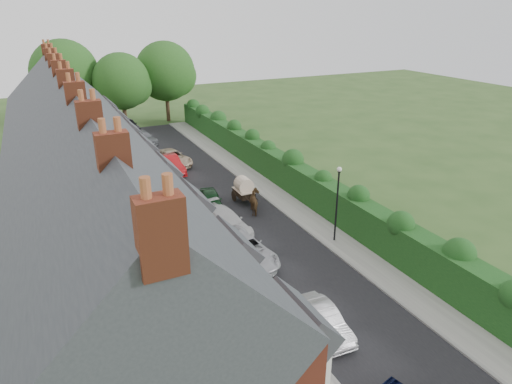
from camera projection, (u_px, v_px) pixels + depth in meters
ground at (325, 285)px, 25.12m from camera, size 140.00×140.00×0.00m
road at (237, 212)px, 34.09m from camera, size 6.00×58.00×0.02m
pavement_hedge_side at (285, 202)px, 35.72m from camera, size 2.20×58.00×0.12m
pavement_house_side at (187, 221)px, 32.52m from camera, size 1.70×58.00×0.12m
kerb_hedge_side at (273, 204)px, 35.30m from camera, size 0.18×58.00×0.13m
kerb_house_side at (198, 219)px, 32.84m from camera, size 0.18×58.00×0.13m
hedge at (305, 180)px, 35.86m from camera, size 2.10×58.00×2.85m
terrace_row at (84, 182)px, 27.38m from camera, size 9.05×40.50×11.50m
garden_wall_row at (177, 224)px, 31.13m from camera, size 0.35×40.35×1.10m
lamppost at (337, 195)px, 28.58m from camera, size 0.32×0.32×5.16m
tree_far_left at (124, 82)px, 55.32m from camera, size 7.14×6.80×9.29m
tree_far_right at (168, 73)px, 59.19m from camera, size 7.98×7.60×10.31m
tree_far_back at (69, 75)px, 55.09m from camera, size 8.40×8.00×10.82m
car_silver_a at (322, 320)px, 21.33m from camera, size 1.49×3.94×1.28m
car_silver_b at (243, 250)px, 27.24m from camera, size 3.12×5.81×1.55m
car_white at (224, 222)px, 30.75m from camera, size 2.83×5.57×1.55m
car_green at (211, 200)px, 34.59m from camera, size 2.28×4.08×1.31m
car_red at (169, 165)px, 41.85m from camera, size 1.92×4.91×1.59m
car_beige at (172, 158)px, 43.99m from camera, size 3.49×5.51×1.42m
car_grey at (143, 137)px, 51.00m from camera, size 2.97×4.93×1.34m
car_black at (128, 125)px, 55.80m from camera, size 2.67×4.93×1.59m
horse at (256, 202)px, 33.71m from camera, size 1.36×2.14×1.68m
horse_cart at (244, 188)px, 35.36m from camera, size 1.31×2.89×2.08m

